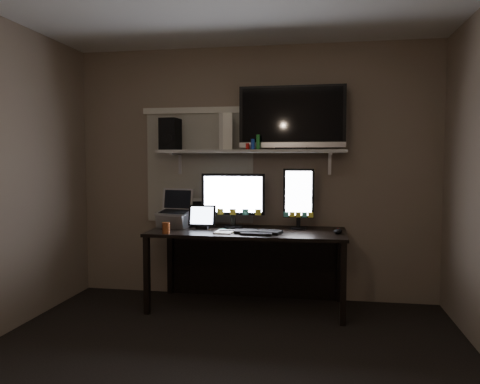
% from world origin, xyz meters
% --- Properties ---
extents(floor, '(3.60, 3.60, 0.00)m').
position_xyz_m(floor, '(0.00, 0.00, 0.00)').
color(floor, black).
rests_on(floor, ground).
extents(back_wall, '(3.60, 0.00, 3.60)m').
position_xyz_m(back_wall, '(0.00, 1.80, 1.25)').
color(back_wall, '#82715D').
rests_on(back_wall, floor).
extents(window_blinds, '(1.10, 0.02, 1.10)m').
position_xyz_m(window_blinds, '(-0.55, 1.79, 1.30)').
color(window_blinds, '#B9B6A6').
rests_on(window_blinds, back_wall).
extents(desk, '(1.80, 0.75, 0.73)m').
position_xyz_m(desk, '(0.00, 1.55, 0.55)').
color(desk, black).
rests_on(desk, floor).
extents(wall_shelf, '(1.80, 0.35, 0.03)m').
position_xyz_m(wall_shelf, '(0.00, 1.62, 1.46)').
color(wall_shelf, '#AFAFAA').
rests_on(wall_shelf, back_wall).
extents(monitor_landscape, '(0.61, 0.08, 0.54)m').
position_xyz_m(monitor_landscape, '(-0.16, 1.57, 1.00)').
color(monitor_landscape, black).
rests_on(monitor_landscape, desk).
extents(monitor_portrait, '(0.29, 0.07, 0.58)m').
position_xyz_m(monitor_portrait, '(0.46, 1.59, 1.02)').
color(monitor_portrait, black).
rests_on(monitor_portrait, desk).
extents(keyboard, '(0.44, 0.19, 0.03)m').
position_xyz_m(keyboard, '(0.12, 1.27, 0.74)').
color(keyboard, black).
rests_on(keyboard, desk).
extents(mouse, '(0.09, 0.13, 0.04)m').
position_xyz_m(mouse, '(0.82, 1.37, 0.75)').
color(mouse, black).
rests_on(mouse, desk).
extents(notepad, '(0.16, 0.22, 0.01)m').
position_xyz_m(notepad, '(-0.18, 1.26, 0.74)').
color(notepad, white).
rests_on(notepad, desk).
extents(tablet, '(0.26, 0.11, 0.23)m').
position_xyz_m(tablet, '(-0.44, 1.44, 0.84)').
color(tablet, black).
rests_on(tablet, desk).
extents(file_sorter, '(0.22, 0.13, 0.26)m').
position_xyz_m(file_sorter, '(-0.61, 1.69, 0.86)').
color(file_sorter, black).
rests_on(file_sorter, desk).
extents(laptop, '(0.36, 0.31, 0.36)m').
position_xyz_m(laptop, '(-0.73, 1.50, 0.91)').
color(laptop, '#B7B7BC').
rests_on(laptop, desk).
extents(cup, '(0.08, 0.08, 0.10)m').
position_xyz_m(cup, '(-0.69, 1.12, 0.78)').
color(cup, '#903F1A').
rests_on(cup, desk).
extents(sticky_notes, '(0.30, 0.25, 0.00)m').
position_xyz_m(sticky_notes, '(-0.12, 1.35, 0.73)').
color(sticky_notes, yellow).
rests_on(sticky_notes, desk).
extents(tv, '(1.01, 0.20, 0.60)m').
position_xyz_m(tv, '(0.39, 1.66, 1.78)').
color(tv, black).
rests_on(tv, wall_shelf).
extents(game_console, '(0.15, 0.30, 0.34)m').
position_xyz_m(game_console, '(-0.23, 1.63, 1.65)').
color(game_console, silver).
rests_on(game_console, wall_shelf).
extents(speaker, '(0.18, 0.21, 0.31)m').
position_xyz_m(speaker, '(-0.80, 1.62, 1.63)').
color(speaker, black).
rests_on(speaker, wall_shelf).
extents(bottles, '(0.22, 0.06, 0.14)m').
position_xyz_m(bottles, '(0.03, 1.55, 1.55)').
color(bottles, '#A50F0C').
rests_on(bottles, wall_shelf).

